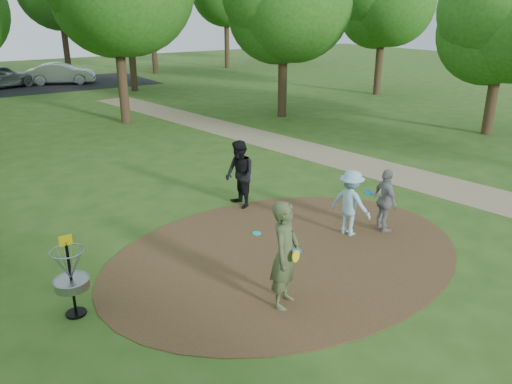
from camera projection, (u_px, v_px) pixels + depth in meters
ground at (287, 254)px, 11.02m from camera, size 100.00×100.00×0.00m
dirt_clearing at (287, 254)px, 11.02m from camera, size 8.40×8.40×0.02m
footpath at (408, 177)px, 16.02m from camera, size 7.55×39.89×0.01m
parking_lot at (49, 85)px, 35.27m from camera, size 14.00×8.00×0.01m
player_observer_with_disc at (285, 255)px, 8.82m from camera, size 0.88×0.81×2.02m
player_throwing_with_disc at (351, 203)px, 11.73m from camera, size 1.15×1.15×1.60m
player_walking_with_disc at (240, 175)px, 13.35m from camera, size 0.78×0.96×1.84m
player_waiting_with_disc at (385, 201)px, 11.89m from camera, size 0.65×1.00×1.58m
disc_ground_cyan at (257, 233)px, 11.97m from camera, size 0.22×0.22×0.02m
disc_ground_blue at (297, 251)px, 11.11m from camera, size 0.22×0.22×0.02m
car_right at (62, 73)px, 35.39m from camera, size 4.76×3.18×1.48m
disc_golf_basket at (70, 271)px, 8.56m from camera, size 0.63×0.63×1.54m
tree_ring at (146, 4)px, 17.81m from camera, size 36.96×45.48×9.16m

